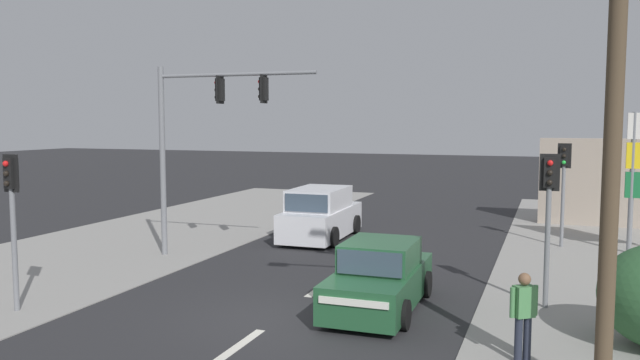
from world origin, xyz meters
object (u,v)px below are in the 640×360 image
Objects in this scene: pedestal_signal_left_kerb at (12,206)px; suv_kerbside_parked at (321,215)px; traffic_signal_mast at (198,126)px; pedestal_signal_right_kerb at (549,204)px; pedestrian_at_kerb at (524,312)px; utility_pole_foreground_right at (607,46)px; pedestal_signal_far_median at (564,177)px; sedan_crossing_left at (380,278)px.

suv_kerbside_parked is at bearing 72.44° from pedestal_signal_left_kerb.
pedestal_signal_right_kerb is at bearing -10.41° from traffic_signal_mast.
traffic_signal_mast is 11.81m from pedestrian_at_kerb.
pedestal_signal_left_kerb is at bearing -107.56° from suv_kerbside_parked.
pedestal_signal_right_kerb and pedestal_signal_left_kerb have the same top height.
traffic_signal_mast is 1.69× the size of pedestal_signal_right_kerb.
pedestal_signal_right_kerb is at bearing 21.62° from pedestal_signal_left_kerb.
pedestal_signal_far_median is (-0.32, 12.44, -2.96)m from utility_pole_foreground_right.
pedestal_signal_left_kerb is 1.00× the size of pedestal_signal_far_median.
pedestrian_at_kerb reaches higher than sedan_crossing_left.
pedestal_signal_right_kerb reaches higher than sedan_crossing_left.
pedestal_signal_right_kerb is 10.11m from suv_kerbside_parked.
pedestal_signal_far_median is at bearing 28.35° from traffic_signal_mast.
traffic_signal_mast is 1.41× the size of sedan_crossing_left.
pedestal_signal_right_kerb is (10.28, -1.89, -1.73)m from traffic_signal_mast.
suv_kerbside_parked is at bearing 127.98° from utility_pole_foreground_right.
pedestal_signal_left_kerb is 11.28m from suv_kerbside_parked.
pedestal_signal_far_median is at bearing 46.16° from pedestal_signal_left_kerb.
suv_kerbside_parked reaches higher than sedan_crossing_left.
sedan_crossing_left is (6.71, -3.21, -3.44)m from traffic_signal_mast.
utility_pole_foreground_right is 6.15× the size of pedestrian_at_kerb.
pedestal_signal_right_kerb reaches higher than suv_kerbside_parked.
pedestal_signal_right_kerb is at bearing -38.42° from suv_kerbside_parked.
pedestal_signal_right_kerb is 2.18× the size of pedestrian_at_kerb.
pedestal_signal_far_median is 11.40m from pedestrian_at_kerb.
pedestal_signal_right_kerb is 4.18m from sedan_crossing_left.
pedestal_signal_right_kerb is at bearing -93.16° from pedestal_signal_far_median.
traffic_signal_mast is 8.19m from sedan_crossing_left.
traffic_signal_mast reaches higher than pedestal_signal_left_kerb.
traffic_signal_mast reaches higher than pedestal_signal_right_kerb.
traffic_signal_mast is at bearing -151.65° from pedestal_signal_far_median.
traffic_signal_mast is 5.95m from suv_kerbside_parked.
pedestal_signal_left_kerb is (-11.20, -4.44, 0.00)m from pedestal_signal_right_kerb.
traffic_signal_mast is (-11.03, 6.66, -1.23)m from utility_pole_foreground_right.
pedestal_signal_right_kerb is 1.00× the size of pedestal_signal_left_kerb.
pedestal_signal_far_median is 2.18× the size of pedestrian_at_kerb.
sedan_crossing_left is (-4.32, 3.45, -4.67)m from utility_pole_foreground_right.
sedan_crossing_left is 2.62× the size of pedestrian_at_kerb.
utility_pole_foreground_right is 2.81× the size of pedestal_signal_right_kerb.
pedestrian_at_kerb is at bearing 4.39° from pedestal_signal_left_kerb.
pedestal_signal_left_kerb is 2.18× the size of pedestrian_at_kerb.
sedan_crossing_left is at bearing -25.57° from traffic_signal_mast.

